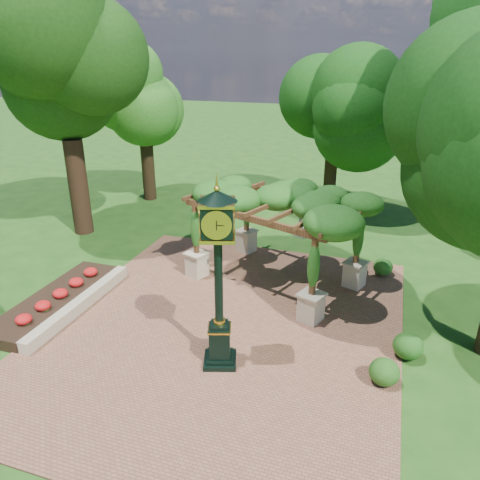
% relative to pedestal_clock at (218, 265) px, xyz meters
% --- Properties ---
extents(ground, '(120.00, 120.00, 0.00)m').
position_rel_pedestal_clock_xyz_m(ground, '(-0.49, 0.63, -2.84)').
color(ground, '#1E4714').
rests_on(ground, ground).
extents(brick_plaza, '(10.00, 12.00, 0.04)m').
position_rel_pedestal_clock_xyz_m(brick_plaza, '(-0.49, 1.63, -2.82)').
color(brick_plaza, brown).
rests_on(brick_plaza, ground).
extents(border_wall, '(0.35, 5.00, 0.40)m').
position_rel_pedestal_clock_xyz_m(border_wall, '(-5.09, 1.13, -2.64)').
color(border_wall, '#C6B793').
rests_on(border_wall, ground).
extents(flower_bed, '(1.50, 5.00, 0.36)m').
position_rel_pedestal_clock_xyz_m(flower_bed, '(-5.99, 1.13, -2.66)').
color(flower_bed, red).
rests_on(flower_bed, ground).
extents(pedestal_clock, '(1.18, 1.18, 4.75)m').
position_rel_pedestal_clock_xyz_m(pedestal_clock, '(0.00, 0.00, 0.00)').
color(pedestal_clock, black).
rests_on(pedestal_clock, brick_plaza).
extents(pergola, '(6.33, 5.14, 3.45)m').
position_rel_pedestal_clock_xyz_m(pergola, '(0.16, 4.94, -0.01)').
color(pergola, beige).
rests_on(pergola, brick_plaza).
extents(sundial, '(0.73, 0.73, 1.03)m').
position_rel_pedestal_clock_xyz_m(sundial, '(0.24, 9.53, -2.39)').
color(sundial, gray).
rests_on(sundial, ground).
extents(shrub_front, '(0.92, 0.92, 0.67)m').
position_rel_pedestal_clock_xyz_m(shrub_front, '(4.07, 0.48, -2.47)').
color(shrub_front, '#224F16').
rests_on(shrub_front, brick_plaza).
extents(shrub_mid, '(0.99, 0.99, 0.71)m').
position_rel_pedestal_clock_xyz_m(shrub_mid, '(4.61, 1.75, -2.45)').
color(shrub_mid, '#1F4E16').
rests_on(shrub_mid, brick_plaza).
extents(shrub_back, '(0.78, 0.78, 0.62)m').
position_rel_pedestal_clock_xyz_m(shrub_back, '(3.78, 6.61, -2.49)').
color(shrub_back, '#2B631C').
rests_on(shrub_back, brick_plaza).
extents(tree_west_near, '(4.81, 4.81, 10.61)m').
position_rel_pedestal_clock_xyz_m(tree_west_near, '(-9.10, 6.96, 4.42)').
color(tree_west_near, '#372116').
rests_on(tree_west_near, ground).
extents(tree_west_far, '(3.70, 3.70, 7.79)m').
position_rel_pedestal_clock_xyz_m(tree_west_far, '(-8.70, 12.35, 2.48)').
color(tree_west_far, black).
rests_on(tree_west_far, ground).
extents(tree_north, '(3.98, 3.98, 7.02)m').
position_rel_pedestal_clock_xyz_m(tree_north, '(0.80, 13.42, 1.98)').
color(tree_north, black).
rests_on(tree_north, ground).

